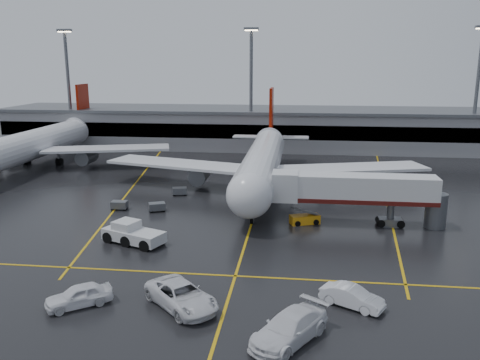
# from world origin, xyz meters

# --- Properties ---
(ground) EXTENTS (220.00, 220.00, 0.00)m
(ground) POSITION_xyz_m (0.00, 0.00, 0.00)
(ground) COLOR black
(ground) RESTS_ON ground
(apron_line_centre) EXTENTS (0.25, 90.00, 0.02)m
(apron_line_centre) POSITION_xyz_m (0.00, 0.00, 0.01)
(apron_line_centre) COLOR gold
(apron_line_centre) RESTS_ON ground
(apron_line_stop) EXTENTS (60.00, 0.25, 0.02)m
(apron_line_stop) POSITION_xyz_m (0.00, -22.00, 0.01)
(apron_line_stop) COLOR gold
(apron_line_stop) RESTS_ON ground
(apron_line_left) EXTENTS (9.99, 69.35, 0.02)m
(apron_line_left) POSITION_xyz_m (-20.00, 10.00, 0.01)
(apron_line_left) COLOR gold
(apron_line_left) RESTS_ON ground
(apron_line_right) EXTENTS (7.57, 69.64, 0.02)m
(apron_line_right) POSITION_xyz_m (18.00, 10.00, 0.01)
(apron_line_right) COLOR gold
(apron_line_right) RESTS_ON ground
(terminal) EXTENTS (122.00, 19.00, 8.60)m
(terminal) POSITION_xyz_m (0.00, 47.93, 4.32)
(terminal) COLOR gray
(terminal) RESTS_ON ground
(light_mast_left) EXTENTS (3.00, 1.20, 25.45)m
(light_mast_left) POSITION_xyz_m (-45.00, 42.00, 14.47)
(light_mast_left) COLOR #595B60
(light_mast_left) RESTS_ON ground
(light_mast_mid) EXTENTS (3.00, 1.20, 25.45)m
(light_mast_mid) POSITION_xyz_m (-5.00, 42.00, 14.47)
(light_mast_mid) COLOR #595B60
(light_mast_mid) RESTS_ON ground
(light_mast_right) EXTENTS (3.00, 1.20, 25.45)m
(light_mast_right) POSITION_xyz_m (40.00, 42.00, 14.47)
(light_mast_right) COLOR #595B60
(light_mast_right) RESTS_ON ground
(main_airliner) EXTENTS (48.80, 45.60, 14.10)m
(main_airliner) POSITION_xyz_m (0.00, 9.70, 4.21)
(main_airliner) COLOR silver
(main_airliner) RESTS_ON ground
(second_airliner) EXTENTS (48.80, 45.60, 14.10)m
(second_airliner) POSITION_xyz_m (-42.00, 21.70, 4.21)
(second_airliner) COLOR silver
(second_airliner) RESTS_ON ground
(jet_bridge) EXTENTS (19.90, 3.40, 6.05)m
(jet_bridge) POSITION_xyz_m (11.87, -6.00, 3.93)
(jet_bridge) COLOR silver
(jet_bridge) RESTS_ON ground
(pushback_tractor) EXTENTS (7.19, 5.02, 2.38)m
(pushback_tractor) POSITION_xyz_m (-11.79, -15.00, 0.95)
(pushback_tractor) COLOR silver
(pushback_tractor) RESTS_ON ground
(belt_loader) EXTENTS (3.71, 2.56, 2.17)m
(belt_loader) POSITION_xyz_m (6.20, -6.39, 0.53)
(belt_loader) COLOR orange
(belt_loader) RESTS_ON ground
(service_van_a) EXTENTS (7.17, 7.15, 1.93)m
(service_van_a) POSITION_xyz_m (-3.38, -28.16, 0.96)
(service_van_a) COLOR silver
(service_van_a) RESTS_ON ground
(service_van_b) EXTENTS (6.04, 7.16, 1.96)m
(service_van_b) POSITION_xyz_m (4.99, -31.99, 0.98)
(service_van_b) COLOR white
(service_van_b) RESTS_ON ground
(service_van_c) EXTENTS (5.14, 3.90, 1.62)m
(service_van_c) POSITION_xyz_m (9.67, -26.48, 0.81)
(service_van_c) COLOR white
(service_van_c) RESTS_ON ground
(service_van_d) EXTENTS (5.29, 4.61, 1.72)m
(service_van_d) POSITION_xyz_m (-11.32, -28.92, 0.86)
(service_van_d) COLOR white
(service_van_d) RESTS_ON ground
(baggage_cart_a) EXTENTS (2.35, 1.98, 1.12)m
(baggage_cart_a) POSITION_xyz_m (-12.44, -3.67, 0.63)
(baggage_cart_a) COLOR #595B60
(baggage_cart_a) RESTS_ON ground
(baggage_cart_b) EXTENTS (2.06, 1.39, 1.12)m
(baggage_cart_b) POSITION_xyz_m (-17.47, -3.45, 0.63)
(baggage_cart_b) COLOR #595B60
(baggage_cart_b) RESTS_ON ground
(baggage_cart_c) EXTENTS (2.26, 1.76, 1.12)m
(baggage_cart_c) POSITION_xyz_m (-11.47, 4.45, 0.63)
(baggage_cart_c) COLOR #595B60
(baggage_cart_c) RESTS_ON ground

